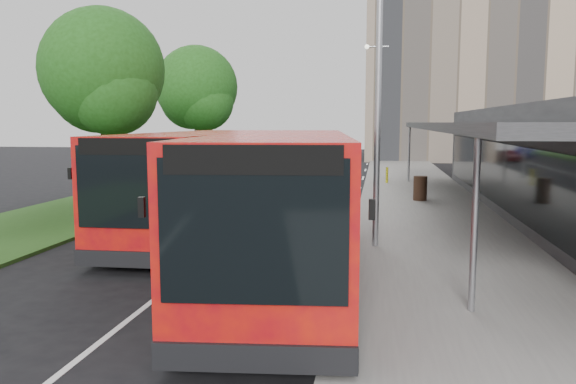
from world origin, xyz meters
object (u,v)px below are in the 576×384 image
Objects in this scene: bus_main at (284,203)px; litter_bin at (420,188)px; lamp_post_near at (375,72)px; bus_second at (200,181)px; tree_mid at (103,78)px; tree_far at (197,93)px; bollard at (387,175)px; car_far at (324,150)px; lamp_post_far at (378,101)px; car_near at (346,154)px.

bus_main is 11.16× the size of litter_bin.
lamp_post_near is 6.54m from bus_second.
lamp_post_near is at bearing -32.36° from tree_mid.
bollard is (11.71, -3.03, -4.69)m from tree_far.
tree_far is 1.02× the size of lamp_post_near.
litter_bin is (3.82, 11.85, -0.97)m from bus_main.
car_far reaches higher than litter_bin.
bollard is at bearing 100.82° from litter_bin.
bus_second is at bearing -41.48° from tree_mid.
tree_mid is 2.05× the size of car_far.
litter_bin is at bearing -80.08° from lamp_post_far.
tree_far is at bearing 107.03° from bus_second.
car_far is (-3.44, 44.87, -0.98)m from bus_main.
lamp_post_far is (0.00, 20.00, 0.00)m from lamp_post_near.
tree_mid is 13.96m from litter_bin.
tree_far is 0.74× the size of bus_second.
bollard is at bearing 37.46° from tree_mid.
tree_mid reaches higher than car_near.
bus_second is (-5.39, -18.02, -3.12)m from lamp_post_far.
car_far is (5.75, 23.19, -4.62)m from tree_far.
lamp_post_near reaches higher than bus_main.
tree_far is 12.97m from bollard.
tree_mid is at bearing 127.89° from bus_main.
car_far is at bearing 103.58° from lamp_post_far.
lamp_post_near reaches higher than bus_second.
tree_far reaches higher than lamp_post_near.
bollard is 26.88m from car_far.
tree_far is at bearing -105.85° from car_near.
tree_far is 9.51× the size of bollard.
bollard is (-1.30, 6.80, -0.08)m from litter_bin.
bus_main is 18.85m from bollard.
lamp_post_near is at bearing -76.87° from car_near.
bus_second is at bearing -113.80° from car_far.
bus_second is (-5.39, 1.98, -3.12)m from lamp_post_near.
car_far is at bearing 124.22° from car_near.
car_near is (2.48, 35.11, -1.05)m from bus_second.
lamp_post_near is 0.72× the size of bus_second.
bus_main is at bearing -107.86° from litter_bin.
bus_second reaches higher than bollard.
lamp_post_far is 2.02× the size of car_far.
bollard is at bearing 65.41° from bus_second.
tree_far reaches higher than car_far.
lamp_post_near is at bearing -59.71° from tree_far.
lamp_post_far is 7.81× the size of litter_bin.
lamp_post_near is (11.13, -19.05, -0.55)m from tree_far.
car_near is at bearing -88.21° from car_far.
lamp_post_near is 2.02× the size of car_far.
tree_mid is 35.95m from car_far.
bollard is 0.27× the size of car_near.
car_far reaches higher than bollard.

